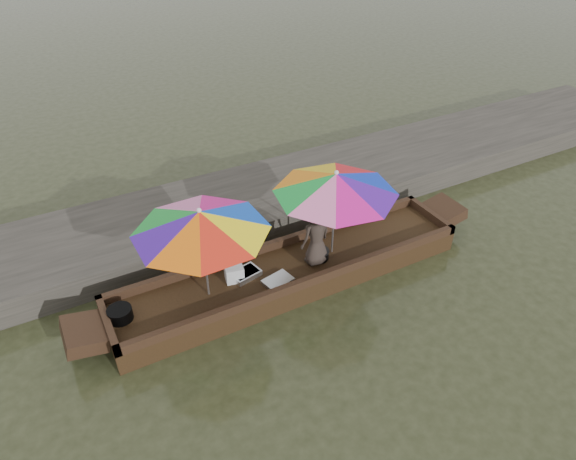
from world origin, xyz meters
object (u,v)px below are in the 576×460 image
umbrella_bow (204,254)px  supply_bag (234,273)px  cooking_pot (120,314)px  umbrella_stern (334,213)px  vendor (316,235)px  tray_crayfish (245,274)px  tray_scallop (278,281)px  charcoal_grill (319,255)px  boat_hull (291,274)px

umbrella_bow → supply_bag: bearing=13.1°
cooking_pot → umbrella_stern: bearing=-1.7°
supply_bag → vendor: (1.36, -0.21, 0.41)m
vendor → umbrella_bow: bearing=-11.6°
tray_crayfish → supply_bag: supply_bag is taller
tray_scallop → charcoal_grill: bearing=13.7°
boat_hull → umbrella_bow: umbrella_bow is taller
umbrella_bow → umbrella_stern: size_ratio=0.99×
tray_scallop → umbrella_stern: bearing=12.9°
cooking_pot → supply_bag: supply_bag is taller
cooking_pot → tray_scallop: bearing=-9.0°
boat_hull → tray_crayfish: size_ratio=13.31×
supply_bag → umbrella_bow: (-0.48, -0.11, 0.65)m
tray_crayfish → supply_bag: 0.21m
vendor → umbrella_stern: (0.38, 0.10, 0.24)m
charcoal_grill → supply_bag: size_ratio=1.14×
boat_hull → umbrella_bow: size_ratio=3.02×
boat_hull → vendor: bearing=-13.7°
cooking_pot → tray_crayfish: 1.97m
cooking_pot → tray_crayfish: bearing=0.2°
vendor → umbrella_bow: 1.85m
tray_crayfish → vendor: (1.17, -0.21, 0.49)m
supply_bag → tray_scallop: bearing=-33.5°
tray_scallop → vendor: 0.95m
cooking_pot → vendor: vendor is taller
supply_bag → umbrella_bow: size_ratio=0.14×
supply_bag → umbrella_bow: 0.81m
tray_scallop → charcoal_grill: (0.88, 0.22, 0.04)m
charcoal_grill → umbrella_stern: size_ratio=0.16×
tray_crayfish → charcoal_grill: size_ratio=1.41×
boat_hull → charcoal_grill: (0.50, -0.05, 0.25)m
umbrella_stern → boat_hull: bearing=180.0°
boat_hull → cooking_pot: cooking_pot is taller
cooking_pot → tray_scallop: cooking_pot is taller
umbrella_bow → boat_hull: bearing=0.0°
vendor → umbrella_stern: size_ratio=0.54×
tray_scallop → umbrella_bow: 1.31m
boat_hull → cooking_pot: bearing=177.8°
supply_bag → umbrella_stern: umbrella_stern is taller
charcoal_grill → vendor: (-0.10, -0.05, 0.46)m
vendor → umbrella_stern: bearing=-174.1°
cooking_pot → charcoal_grill: cooking_pot is taller
umbrella_bow → umbrella_stern: 2.22m
supply_bag → umbrella_bow: umbrella_bow is taller
boat_hull → supply_bag: size_ratio=21.32×
tray_scallop → supply_bag: bearing=146.5°
supply_bag → vendor: bearing=-8.8°
supply_bag → umbrella_stern: bearing=-3.7°
supply_bag → vendor: vendor is taller
umbrella_bow → umbrella_stern: same height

